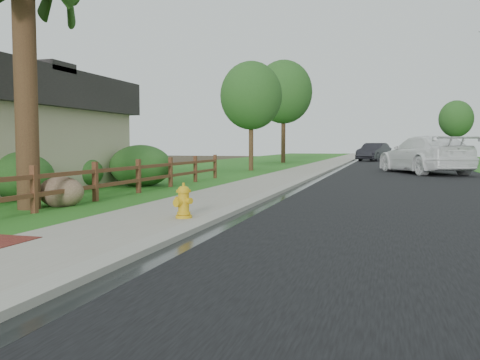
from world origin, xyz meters
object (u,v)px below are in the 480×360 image
(ranch_fence, at_px, (119,177))
(fire_hydrant, at_px, (183,202))
(white_suv, at_px, (424,155))
(dark_car_mid, at_px, (433,155))

(ranch_fence, bearing_deg, fire_hydrant, -45.99)
(ranch_fence, distance_m, fire_hydrant, 5.04)
(fire_hydrant, distance_m, white_suv, 20.29)
(ranch_fence, distance_m, dark_car_mid, 32.21)
(ranch_fence, xyz_separation_m, fire_hydrant, (3.50, -3.62, -0.20))
(fire_hydrant, xyz_separation_m, dark_car_mid, (7.30, 33.96, 0.30))
(fire_hydrant, xyz_separation_m, white_suv, (5.72, 19.45, 0.59))
(fire_hydrant, relative_size, dark_car_mid, 0.17)
(white_suv, relative_size, dark_car_mid, 1.65)
(white_suv, bearing_deg, fire_hydrant, 50.13)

